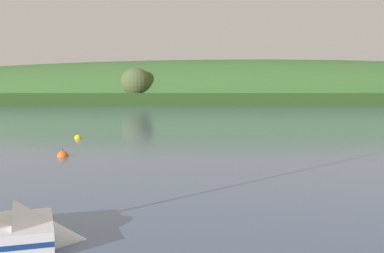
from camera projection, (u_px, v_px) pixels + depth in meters
far_shoreline_hill at (244, 104)px, 218.32m from camera, size 583.64×117.10×43.38m
mooring_buoy_foreground at (63, 156)px, 25.44m from camera, size 0.64×0.64×0.72m
mooring_buoy_off_fishing_boat at (78, 138)px, 36.84m from camera, size 0.61×0.61×0.69m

